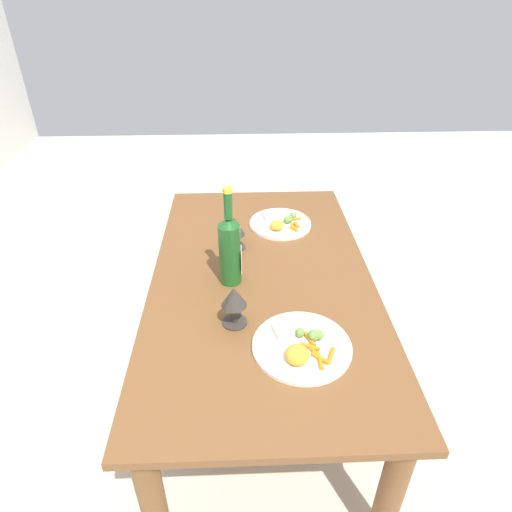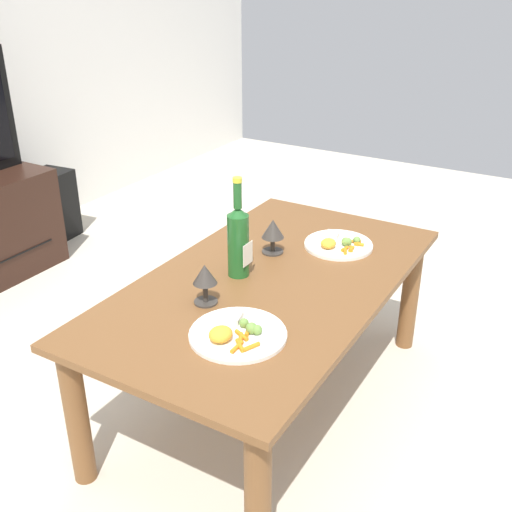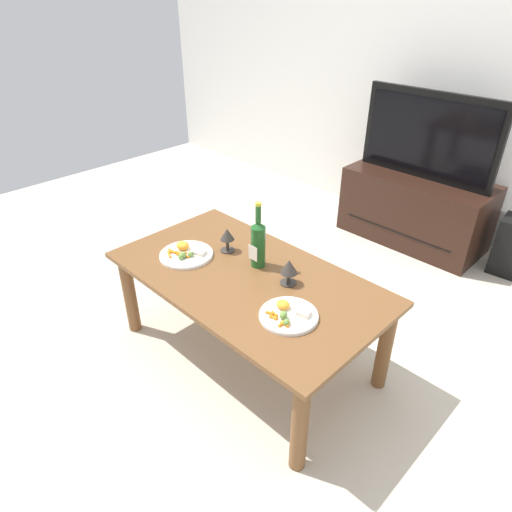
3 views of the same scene
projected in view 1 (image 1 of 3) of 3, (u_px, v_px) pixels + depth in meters
The scene contains 7 objects.
ground_plane at pixel (261, 377), 1.80m from camera, with size 6.40×6.40×0.00m, color beige.
dining_table at pixel (262, 294), 1.57m from camera, with size 1.37×0.76×0.51m.
wine_bottle at pixel (230, 248), 1.42m from camera, with size 0.07×0.07×0.35m.
goblet_left at pixel (234, 300), 1.27m from camera, with size 0.08×0.08×0.13m.
goblet_right at pixel (234, 228), 1.63m from camera, with size 0.08×0.08×0.13m.
dinner_plate_left at pixel (302, 346), 1.22m from camera, with size 0.28×0.28×0.05m.
dinner_plate_right at pixel (280, 223), 1.81m from camera, with size 0.26×0.26×0.05m.
Camera 1 is at (-1.24, 0.07, 1.40)m, focal length 30.74 mm.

